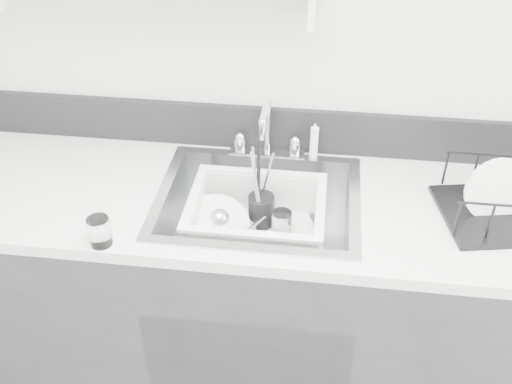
# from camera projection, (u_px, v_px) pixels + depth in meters

# --- Properties ---
(room_shell) EXTENTS (3.50, 3.00, 2.60)m
(room_shell) POSITION_uv_depth(u_px,v_px,m) (183.00, 97.00, 0.79)
(room_shell) COLOR silver
(room_shell) RESTS_ON ground
(counter_run) EXTENTS (3.20, 0.62, 0.92)m
(counter_run) POSITION_uv_depth(u_px,v_px,m) (258.00, 300.00, 2.16)
(counter_run) COLOR #28282C
(counter_run) RESTS_ON ground
(backsplash) EXTENTS (3.20, 0.02, 0.16)m
(backsplash) POSITION_uv_depth(u_px,v_px,m) (269.00, 129.00, 2.08)
(backsplash) COLOR black
(backsplash) RESTS_ON counter_run
(sink) EXTENTS (0.64, 0.52, 0.20)m
(sink) POSITION_uv_depth(u_px,v_px,m) (258.00, 220.00, 1.94)
(sink) COLOR silver
(sink) RESTS_ON counter_run
(faucet) EXTENTS (0.26, 0.18, 0.23)m
(faucet) POSITION_uv_depth(u_px,v_px,m) (267.00, 141.00, 2.05)
(faucet) COLOR silver
(faucet) RESTS_ON counter_run
(side_sprayer) EXTENTS (0.03, 0.03, 0.14)m
(side_sprayer) POSITION_uv_depth(u_px,v_px,m) (314.00, 141.00, 2.03)
(side_sprayer) COLOR white
(side_sprayer) RESTS_ON counter_run
(wash_tub) EXTENTS (0.52, 0.47, 0.17)m
(wash_tub) POSITION_uv_depth(u_px,v_px,m) (257.00, 220.00, 1.93)
(wash_tub) COLOR white
(wash_tub) RESTS_ON sink
(plate_stack) EXTENTS (0.27, 0.26, 0.10)m
(plate_stack) POSITION_uv_depth(u_px,v_px,m) (219.00, 230.00, 1.95)
(plate_stack) COLOR white
(plate_stack) RESTS_ON wash_tub
(utensil_cup) EXTENTS (0.09, 0.09, 0.29)m
(utensil_cup) POSITION_uv_depth(u_px,v_px,m) (261.00, 208.00, 1.99)
(utensil_cup) COLOR black
(utensil_cup) RESTS_ON wash_tub
(ladle) EXTENTS (0.30, 0.20, 0.08)m
(ladle) POSITION_uv_depth(u_px,v_px,m) (238.00, 230.00, 1.93)
(ladle) COLOR silver
(ladle) RESTS_ON wash_tub
(tumbler_in_tub) EXTENTS (0.08, 0.08, 0.09)m
(tumbler_in_tub) POSITION_uv_depth(u_px,v_px,m) (282.00, 224.00, 1.95)
(tumbler_in_tub) COLOR white
(tumbler_in_tub) RESTS_ON wash_tub
(tumbler_counter) EXTENTS (0.07, 0.07, 0.09)m
(tumbler_counter) POSITION_uv_depth(u_px,v_px,m) (100.00, 232.00, 1.68)
(tumbler_counter) COLOR white
(tumbler_counter) RESTS_ON counter_run
(bowl_small) EXTENTS (0.12, 0.12, 0.03)m
(bowl_small) POSITION_uv_depth(u_px,v_px,m) (285.00, 249.00, 1.90)
(bowl_small) COLOR white
(bowl_small) RESTS_ON wash_tub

